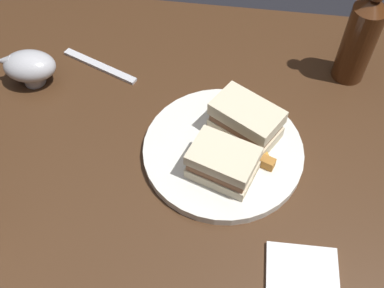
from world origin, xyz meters
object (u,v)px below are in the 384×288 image
sandwich_half_left (223,163)px  cider_bottle (361,36)px  gravy_boat (29,66)px  fork (100,66)px  plate (223,151)px  napkin (302,273)px  sandwich_half_right (246,121)px

sandwich_half_left → cider_bottle: (-0.23, -0.29, 0.06)m
gravy_boat → fork: size_ratio=0.67×
plate → napkin: 0.25m
sandwich_half_left → fork: (0.28, -0.24, -0.04)m
plate → sandwich_half_right: (-0.03, -0.04, 0.04)m
sandwich_half_right → gravy_boat: size_ratio=1.16×
gravy_boat → cider_bottle: cider_bottle is taller
sandwich_half_right → fork: size_ratio=0.78×
sandwich_half_right → cider_bottle: 0.29m
sandwich_half_left → napkin: 0.21m
napkin → sandwich_half_right: bearing=-66.5°
sandwich_half_left → gravy_boat: size_ratio=1.06×
sandwich_half_right → napkin: bearing=113.5°
plate → gravy_boat: size_ratio=2.40×
sandwich_half_left → cider_bottle: cider_bottle is taller
napkin → cider_bottle: bearing=-101.8°
cider_bottle → fork: size_ratio=1.45×
sandwich_half_right → cider_bottle: (-0.20, -0.20, 0.05)m
gravy_boat → cider_bottle: 0.65m
sandwich_half_left → napkin: (-0.14, 0.16, -0.04)m
plate → fork: (0.28, -0.19, -0.01)m
fork → cider_bottle: bearing=-151.9°
sandwich_half_left → sandwich_half_right: (-0.03, -0.09, 0.00)m
gravy_boat → fork: 0.14m
cider_bottle → fork: cider_bottle is taller
gravy_boat → sandwich_half_right: bearing=168.6°
sandwich_half_right → fork: (0.31, -0.15, -0.05)m
sandwich_half_left → fork: size_ratio=0.71×
plate → sandwich_half_left: size_ratio=2.26×
sandwich_half_left → napkin: sandwich_half_left is taller
gravy_boat → cider_bottle: size_ratio=0.46×
sandwich_half_right → napkin: size_ratio=1.27×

